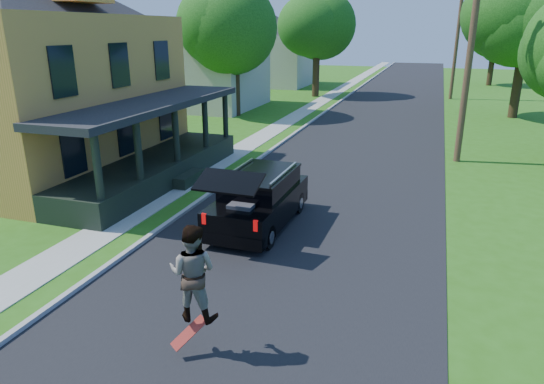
% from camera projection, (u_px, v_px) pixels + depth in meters
% --- Properties ---
extents(ground, '(140.00, 140.00, 0.00)m').
position_uv_depth(ground, '(271.00, 278.00, 11.65)').
color(ground, '#2C6113').
rests_on(ground, ground).
extents(street, '(8.00, 120.00, 0.02)m').
position_uv_depth(street, '(375.00, 127.00, 29.61)').
color(street, black).
rests_on(street, ground).
extents(curb, '(0.15, 120.00, 0.12)m').
position_uv_depth(curb, '(311.00, 123.00, 30.83)').
color(curb, '#9C9C97').
rests_on(curb, ground).
extents(sidewalk, '(1.30, 120.00, 0.03)m').
position_uv_depth(sidewalk, '(288.00, 121.00, 31.30)').
color(sidewalk, gray).
rests_on(sidewalk, ground).
extents(front_walk, '(6.50, 1.20, 0.03)m').
position_uv_depth(front_walk, '(99.00, 175.00, 19.90)').
color(front_walk, gray).
rests_on(front_walk, ground).
extents(main_house, '(15.56, 15.56, 10.10)m').
position_uv_depth(main_house, '(15.00, 49.00, 19.31)').
color(main_house, '#DF9141').
rests_on(main_house, ground).
extents(neighbor_house_mid, '(12.78, 12.78, 8.30)m').
position_uv_depth(neighbor_house_mid, '(202.00, 50.00, 35.92)').
color(neighbor_house_mid, beige).
rests_on(neighbor_house_mid, ground).
extents(neighbor_house_far, '(12.78, 12.78, 8.30)m').
position_uv_depth(neighbor_house_far, '(271.00, 44.00, 50.29)').
color(neighbor_house_far, beige).
rests_on(neighbor_house_far, ground).
extents(black_suv, '(1.90, 4.78, 2.22)m').
position_uv_depth(black_suv, '(259.00, 199.00, 14.50)').
color(black_suv, black).
rests_on(black_suv, ground).
extents(skateboarder, '(0.95, 0.78, 1.82)m').
position_uv_depth(skateboarder, '(193.00, 273.00, 8.58)').
color(skateboarder, black).
rests_on(skateboarder, ground).
extents(skateboard, '(0.58, 0.52, 0.54)m').
position_uv_depth(skateboard, '(189.00, 334.00, 8.78)').
color(skateboard, '#A5190E').
rests_on(skateboard, ground).
extents(tree_left_mid, '(7.46, 7.17, 9.40)m').
position_uv_depth(tree_left_mid, '(233.00, 20.00, 31.51)').
color(tree_left_mid, black).
rests_on(tree_left_mid, ground).
extents(tree_left_far, '(6.40, 6.14, 9.51)m').
position_uv_depth(tree_left_far, '(317.00, 20.00, 40.75)').
color(tree_left_far, black).
rests_on(tree_left_far, ground).
extents(tree_right_mid, '(7.50, 7.61, 10.42)m').
position_uv_depth(tree_right_mid, '(529.00, 9.00, 30.49)').
color(tree_right_mid, black).
rests_on(tree_right_mid, ground).
extents(tree_right_far, '(6.20, 5.94, 8.35)m').
position_uv_depth(tree_right_far, '(496.00, 30.00, 49.22)').
color(tree_right_far, black).
rests_on(tree_right_far, ground).
extents(utility_pole_near, '(1.75, 0.55, 9.13)m').
position_uv_depth(utility_pole_near, '(470.00, 53.00, 20.41)').
color(utility_pole_near, '#3E2A1C').
rests_on(utility_pole_near, ground).
extents(utility_pole_far, '(1.74, 0.54, 9.58)m').
position_uv_depth(utility_pole_far, '(457.00, 38.00, 39.60)').
color(utility_pole_far, '#3E2A1C').
rests_on(utility_pole_far, ground).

